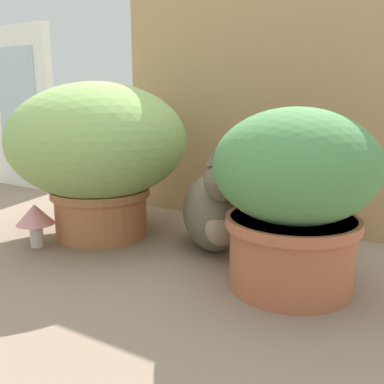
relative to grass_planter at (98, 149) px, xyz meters
The scene contains 7 objects.
ground_plane 0.37m from the grass_planter, 28.22° to the right, with size 6.00×6.00×0.00m, color #836E5C.
cardboard_backdrop 0.53m from the grass_planter, 49.76° to the left, with size 0.98×0.03×0.82m, color tan.
window_panel_white 0.91m from the grass_planter, 155.82° to the left, with size 0.40×0.05×0.75m.
grass_planter is the anchor object (origin of this frame).
leafy_planter 0.65m from the grass_planter, ahead, with size 0.37×0.37×0.42m.
cat 0.42m from the grass_planter, ahead, with size 0.30×0.35×0.32m.
mushroom_ornament_pink 0.28m from the grass_planter, 115.00° to the right, with size 0.11×0.11×0.13m.
Camera 1 is at (0.73, -0.88, 0.44)m, focal length 40.86 mm.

